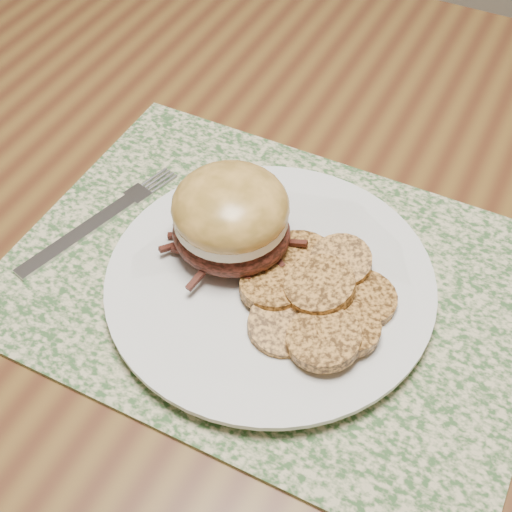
{
  "coord_description": "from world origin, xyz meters",
  "views": [
    {
      "loc": [
        0.15,
        -0.42,
        1.23
      ],
      "look_at": [
        -0.02,
        -0.08,
        0.79
      ],
      "focal_mm": 50.0,
      "sensor_mm": 36.0,
      "label": 1
    }
  ],
  "objects_px": {
    "pork_sandwich": "(231,217)",
    "fork": "(101,220)",
    "dining_table": "(314,288)",
    "dinner_plate": "(270,283)"
  },
  "relations": [
    {
      "from": "pork_sandwich",
      "to": "fork",
      "type": "xyz_separation_m",
      "value": [
        -0.13,
        -0.01,
        -0.05
      ]
    },
    {
      "from": "dining_table",
      "to": "fork",
      "type": "xyz_separation_m",
      "value": [
        -0.19,
        -0.08,
        0.09
      ]
    },
    {
      "from": "pork_sandwich",
      "to": "dinner_plate",
      "type": "bearing_deg",
      "value": -22.69
    },
    {
      "from": "dining_table",
      "to": "pork_sandwich",
      "type": "bearing_deg",
      "value": -130.16
    },
    {
      "from": "dining_table",
      "to": "pork_sandwich",
      "type": "distance_m",
      "value": 0.16
    },
    {
      "from": "dinner_plate",
      "to": "fork",
      "type": "relative_size",
      "value": 1.46
    },
    {
      "from": "dining_table",
      "to": "dinner_plate",
      "type": "height_order",
      "value": "dinner_plate"
    },
    {
      "from": "dining_table",
      "to": "pork_sandwich",
      "type": "height_order",
      "value": "pork_sandwich"
    },
    {
      "from": "dinner_plate",
      "to": "pork_sandwich",
      "type": "relative_size",
      "value": 2.42
    },
    {
      "from": "dining_table",
      "to": "dinner_plate",
      "type": "relative_size",
      "value": 5.77
    }
  ]
}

